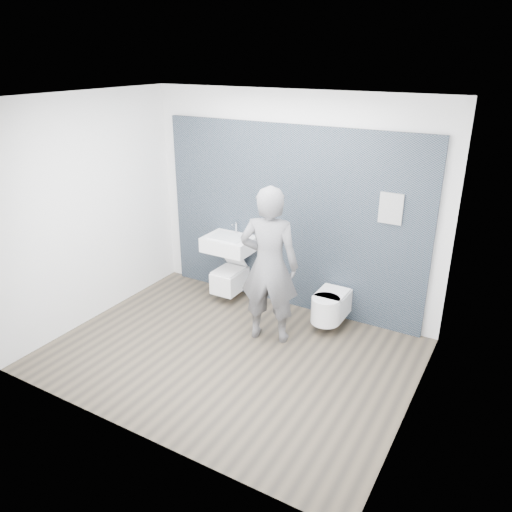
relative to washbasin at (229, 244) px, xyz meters
The scene contains 8 objects.
ground 1.63m from the washbasin, 57.59° to the right, with size 4.00×4.00×0.00m, color brown.
room_shell 1.69m from the washbasin, 57.59° to the right, with size 4.00×4.00×4.00m.
tile_wall 1.15m from the washbasin, 19.87° to the left, with size 3.60×0.06×2.40m, color black.
washbasin is the anchor object (origin of this frame).
toilet_square 0.52m from the washbasin, 90.00° to the right, with size 0.34×0.50×0.61m.
toilet_rounded 1.59m from the washbasin, ahead, with size 0.36×0.61×0.33m.
info_placard 2.22m from the washbasin, ahead, with size 0.27×0.03×0.36m, color silver.
visitor 1.16m from the washbasin, 33.80° to the right, with size 0.68×0.45×1.88m, color slate.
Camera 1 is at (2.67, -4.05, 3.20)m, focal length 35.00 mm.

